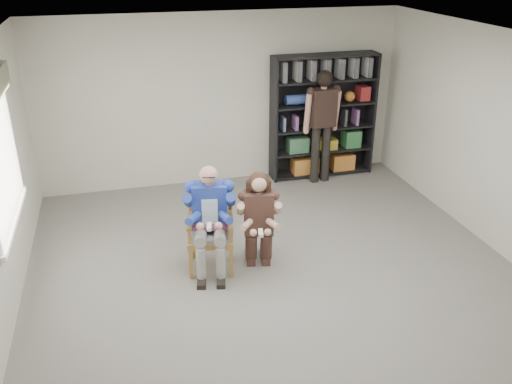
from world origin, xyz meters
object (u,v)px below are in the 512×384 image
object	(u,v)px
seated_man	(210,219)
bookshelf	(323,117)
kneeling_woman	(259,222)
standing_man	(322,128)
armchair	(211,231)

from	to	relation	value
seated_man	bookshelf	world-z (taller)	bookshelf
seated_man	kneeling_woman	bearing A→B (deg)	0.31
bookshelf	standing_man	distance (m)	0.34
bookshelf	standing_man	size ratio (longest dim) A/B	1.11
kneeling_woman	standing_man	size ratio (longest dim) A/B	0.66
standing_man	armchair	bearing A→B (deg)	-140.00
armchair	seated_man	world-z (taller)	seated_man
armchair	kneeling_woman	size ratio (longest dim) A/B	0.84
kneeling_woman	bookshelf	size ratio (longest dim) A/B	0.60
seated_man	armchair	bearing A→B (deg)	-168.00
seated_man	bookshelf	bearing A→B (deg)	58.13
armchair	seated_man	size ratio (longest dim) A/B	0.77
armchair	standing_man	world-z (taller)	standing_man
armchair	standing_man	xyz separation A→B (m)	(2.31, 2.24, 0.42)
armchair	bookshelf	distance (m)	3.56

